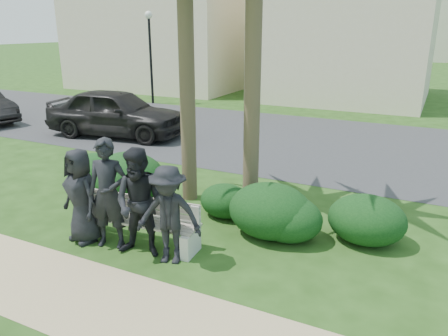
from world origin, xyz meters
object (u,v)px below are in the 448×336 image
(park_bench, at_px, (137,224))
(man_a, at_px, (81,196))
(man_c, at_px, (141,203))
(car_a, at_px, (116,113))
(man_b, at_px, (108,194))
(man_d, at_px, (169,215))
(street_lamp, at_px, (150,41))

(park_bench, distance_m, man_a, 1.07)
(man_c, bearing_deg, car_a, 120.71)
(man_c, bearing_deg, park_bench, 127.82)
(man_b, bearing_deg, man_d, -19.26)
(street_lamp, distance_m, man_a, 14.63)
(man_a, distance_m, man_d, 1.76)
(man_b, xyz_separation_m, car_a, (-5.07, 6.31, -0.14))
(park_bench, bearing_deg, man_a, -165.01)
(man_a, height_order, man_d, man_a)
(man_d, bearing_deg, car_a, 119.30)
(street_lamp, height_order, man_a, street_lamp)
(street_lamp, relative_size, man_b, 2.26)
(man_a, bearing_deg, man_d, 16.79)
(man_d, relative_size, car_a, 0.34)
(man_c, xyz_separation_m, man_d, (0.52, 0.01, -0.10))
(street_lamp, xyz_separation_m, man_a, (7.34, -12.48, -2.11))
(man_a, bearing_deg, man_c, 17.07)
(street_lamp, xyz_separation_m, car_a, (2.82, -6.10, -2.13))
(car_a, bearing_deg, man_a, -152.97)
(man_a, xyz_separation_m, man_d, (1.76, 0.05, -0.03))
(street_lamp, xyz_separation_m, man_d, (9.10, -12.43, -2.14))
(man_b, bearing_deg, man_a, 168.29)
(park_bench, relative_size, man_b, 1.20)
(park_bench, height_order, man_a, man_a)
(street_lamp, height_order, park_bench, street_lamp)
(street_lamp, bearing_deg, man_c, -55.41)
(man_b, height_order, man_c, man_b)
(man_d, distance_m, car_a, 8.91)
(park_bench, xyz_separation_m, man_d, (0.86, -0.28, 0.45))
(street_lamp, distance_m, man_b, 14.84)
(man_a, relative_size, man_c, 0.92)
(car_a, bearing_deg, park_bench, -146.45)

